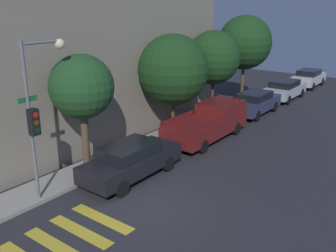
% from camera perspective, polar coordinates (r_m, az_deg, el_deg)
% --- Properties ---
extents(ground_plane, '(60.00, 60.00, 0.00)m').
position_cam_1_polar(ground_plane, '(13.40, -3.03, -12.40)').
color(ground_plane, '#28282D').
extents(sidewalk, '(26.00, 1.65, 0.14)m').
position_cam_1_polar(sidewalk, '(15.97, -14.27, -7.42)').
color(sidewalk, gray).
rests_on(sidewalk, ground).
extents(building_row, '(26.00, 6.00, 7.37)m').
position_cam_1_polar(building_row, '(18.31, -23.59, 6.77)').
color(building_row, gray).
rests_on(building_row, ground).
extents(crosswalk, '(4.15, 2.60, 0.00)m').
position_cam_1_polar(crosswalk, '(12.04, -16.73, -17.06)').
color(crosswalk, gold).
rests_on(crosswalk, ground).
extents(traffic_light_pole, '(2.00, 0.56, 5.73)m').
position_cam_1_polar(traffic_light_pole, '(13.39, -19.14, 3.33)').
color(traffic_light_pole, slate).
rests_on(traffic_light_pole, ground).
extents(sedan_near_corner, '(4.57, 1.76, 1.49)m').
position_cam_1_polar(sedan_near_corner, '(15.27, -5.62, -5.17)').
color(sedan_near_corner, black).
rests_on(sedan_near_corner, ground).
extents(pickup_truck, '(5.49, 2.02, 1.74)m').
position_cam_1_polar(pickup_truck, '(19.82, 6.27, 0.61)').
color(pickup_truck, maroon).
rests_on(pickup_truck, ground).
extents(sedan_middle, '(4.47, 1.75, 1.48)m').
position_cam_1_polar(sedan_middle, '(24.78, 13.13, 3.51)').
color(sedan_middle, '#2D3351').
rests_on(sedan_middle, ground).
extents(sedan_far_end, '(4.57, 1.87, 1.45)m').
position_cam_1_polar(sedan_far_end, '(29.47, 17.31, 5.39)').
color(sedan_far_end, '#B7BABF').
rests_on(sedan_far_end, ground).
extents(sedan_tail_of_row, '(4.32, 1.77, 1.49)m').
position_cam_1_polar(sedan_tail_of_row, '(34.82, 20.63, 6.91)').
color(sedan_tail_of_row, silver).
rests_on(sedan_tail_of_row, ground).
extents(tree_near_corner, '(2.56, 2.56, 5.01)m').
position_cam_1_polar(tree_near_corner, '(15.07, -13.03, 5.74)').
color(tree_near_corner, brown).
rests_on(tree_near_corner, ground).
extents(tree_midblock, '(3.67, 3.67, 5.43)m').
position_cam_1_polar(tree_midblock, '(19.45, 0.80, 8.55)').
color(tree_midblock, '#4C3823').
rests_on(tree_midblock, ground).
extents(tree_far_end, '(3.20, 3.20, 5.40)m').
position_cam_1_polar(tree_far_end, '(22.80, 6.97, 10.31)').
color(tree_far_end, '#42301E').
rests_on(tree_far_end, ground).
extents(tree_behind_truck, '(3.62, 3.62, 6.17)m').
position_cam_1_polar(tree_behind_truck, '(26.32, 11.62, 12.33)').
color(tree_behind_truck, brown).
rests_on(tree_behind_truck, ground).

